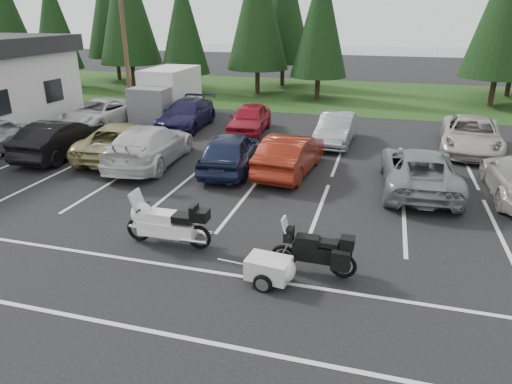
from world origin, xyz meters
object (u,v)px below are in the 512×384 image
object	(u,v)px
box_truck	(164,94)
car_far_4	(471,135)
car_far_0	(101,113)
cargo_trailer	(268,271)
car_near_5	(290,154)
car_far_1	(186,114)
car_near_4	(231,151)
car_near_1	(61,139)
car_near_3	(150,145)
utility_pole	(124,38)
car_far_2	(249,119)
car_near_6	(419,170)
car_far_3	(336,129)
adventure_motorcycle	(314,247)
car_near_2	(125,140)
touring_motorcycle	(167,220)

from	to	relation	value
box_truck	car_far_4	distance (m)	17.19
car_far_0	cargo_trailer	size ratio (longest dim) A/B	3.64
car_near_5	car_far_4	bearing A→B (deg)	-139.39
car_far_1	car_far_0	bearing A→B (deg)	-172.71
car_near_4	car_near_5	xyz separation A→B (m)	(2.43, 0.33, -0.01)
car_near_1	car_near_3	world-z (taller)	car_near_3
car_far_0	utility_pole	bearing A→B (deg)	83.40
utility_pole	car_far_2	xyz separation A→B (m)	(8.04, -1.61, -3.93)
car_far_2	car_far_0	bearing A→B (deg)	-178.04
car_near_6	car_near_4	bearing A→B (deg)	-4.55
utility_pole	car_near_3	distance (m)	10.41
car_far_3	car_near_6	bearing A→B (deg)	-54.28
car_far_1	car_far_3	bearing A→B (deg)	-10.04
utility_pole	car_far_4	world-z (taller)	utility_pole
car_far_1	car_far_4	world-z (taller)	car_far_4
adventure_motorcycle	car_near_2	bearing A→B (deg)	143.69
car_far_1	touring_motorcycle	distance (m)	13.92
touring_motorcycle	car_near_3	bearing A→B (deg)	120.64
car_near_2	cargo_trailer	distance (m)	12.04
car_near_2	car_near_3	distance (m)	1.69
car_near_3	car_far_3	bearing A→B (deg)	-147.77
box_truck	car_near_4	size ratio (longest dim) A/B	1.17
car_near_3	car_near_5	bearing A→B (deg)	179.90
car_far_1	adventure_motorcycle	distance (m)	16.24
utility_pole	car_near_6	distance (m)	18.67
car_far_1	car_near_6	bearing A→B (deg)	-31.79
car_far_0	touring_motorcycle	xyz separation A→B (m)	(10.01, -12.01, 0.02)
car_near_2	adventure_motorcycle	bearing A→B (deg)	137.64
box_truck	car_far_0	world-z (taller)	box_truck
car_far_0	car_far_2	world-z (taller)	car_far_2
car_near_5	touring_motorcycle	distance (m)	7.27
car_near_5	adventure_motorcycle	distance (m)	7.67
car_near_6	car_near_5	bearing A→B (deg)	-9.28
box_truck	cargo_trailer	xyz separation A→B (m)	(10.65, -16.09, -1.11)
car_near_5	car_far_4	distance (m)	9.19
car_near_2	adventure_motorcycle	distance (m)	12.26
box_truck	car_far_3	world-z (taller)	box_truck
car_far_4	cargo_trailer	xyz separation A→B (m)	(-6.32, -13.46, -0.44)
car_near_3	car_near_6	distance (m)	10.90
car_far_3	car_near_5	bearing A→B (deg)	-101.82
car_far_1	adventure_motorcycle	world-z (taller)	car_far_1
car_near_1	adventure_motorcycle	size ratio (longest dim) A/B	2.09
car_near_1	adventure_motorcycle	xyz separation A→B (m)	(12.48, -6.83, -0.10)
car_far_1	car_far_2	xyz separation A→B (m)	(3.71, -0.10, -0.00)
car_near_1	car_far_1	size ratio (longest dim) A/B	0.94
car_far_0	cargo_trailer	xyz separation A→B (m)	(13.20, -13.15, -0.41)
car_near_3	car_far_1	size ratio (longest dim) A/B	1.08
box_truck	car_far_2	xyz separation A→B (m)	(6.04, -2.11, -0.68)
car_near_6	adventure_motorcycle	world-z (taller)	car_near_6
car_far_2	cargo_trailer	distance (m)	14.73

